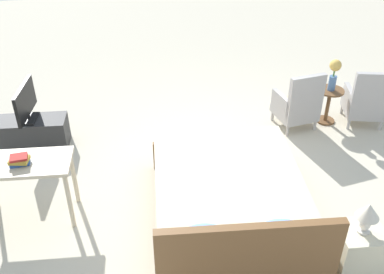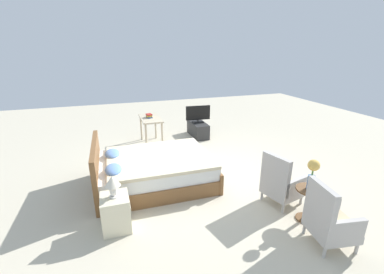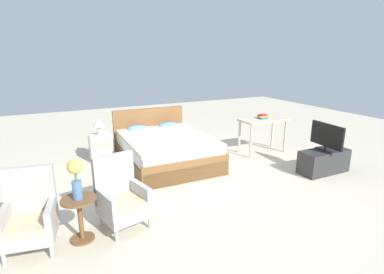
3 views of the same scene
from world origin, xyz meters
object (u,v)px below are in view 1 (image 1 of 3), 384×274
nightstand (357,250)px  tv_flatscreen (25,103)px  flower_vase (334,72)px  table_lamp (368,214)px  bed (229,204)px  book_stack (19,160)px  armchair_by_window_left (366,102)px  vanity_desk (23,171)px  side_table (329,102)px  tv_stand (33,133)px  armchair_by_window_right (298,105)px

nightstand → tv_flatscreen: (3.61, -2.56, 0.42)m
nightstand → tv_flatscreen: tv_flatscreen is taller
flower_vase → table_lamp: 2.90m
bed → book_stack: bed is taller
armchair_by_window_left → table_lamp: bearing=65.4°
vanity_desk → book_stack: bearing=86.4°
flower_vase → nightstand: (0.72, 2.81, -0.57)m
side_table → table_lamp: 2.93m
table_lamp → book_stack: (3.34, -1.07, 0.07)m
nightstand → tv_stand: nightstand is taller
flower_vase → tv_flatscreen: flower_vase is taller
tv_flatscreen → flower_vase: bearing=-176.7°
nightstand → table_lamp: bearing=90.0°
vanity_desk → nightstand: bearing=161.7°
nightstand → flower_vase: bearing=-104.3°
bed → tv_stand: size_ratio=2.30×
side_table → bed: bearing=48.0°
table_lamp → tv_stand: (3.61, -2.56, -0.53)m
armchair_by_window_right → table_lamp: (0.20, 2.70, 0.37)m
bed → book_stack: bearing=-8.3°
bed → tv_flatscreen: bed is taller
tv_stand → armchair_by_window_right: bearing=-178.0°
armchair_by_window_left → nightstand: (1.23, 2.69, -0.11)m
armchair_by_window_left → armchair_by_window_right: (1.03, -0.00, 0.00)m
bed → armchair_by_window_left: (-2.38, -1.95, 0.08)m
armchair_by_window_right → table_lamp: bearing=85.7°
nightstand → table_lamp: table_lamp is taller
side_table → flower_vase: bearing=0.0°
side_table → table_lamp: table_lamp is taller
nightstand → book_stack: bearing=-17.7°
nightstand → book_stack: (3.34, -1.07, 0.55)m
armchair_by_window_right → side_table: 0.53m
side_table → vanity_desk: size_ratio=0.52×
table_lamp → book_stack: 3.51m
bed → side_table: bed is taller
flower_vase → tv_stand: bearing=3.3°
nightstand → book_stack: 3.55m
armchair_by_window_left → book_stack: bearing=19.6°
side_table → tv_flatscreen: size_ratio=0.74×
armchair_by_window_right → vanity_desk: armchair_by_window_right is taller
armchair_by_window_left → nightstand: size_ratio=1.72×
bed → nightstand: bearing=146.7°
armchair_by_window_right → table_lamp: armchair_by_window_right is taller
bed → armchair_by_window_left: size_ratio=2.40×
flower_vase → side_table: bearing=180.0°
bed → tv_stand: 3.06m
armchair_by_window_left → book_stack: size_ratio=4.18×
flower_vase → tv_flatscreen: 4.34m
nightstand → table_lamp: 0.48m
vanity_desk → side_table: bearing=-157.1°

